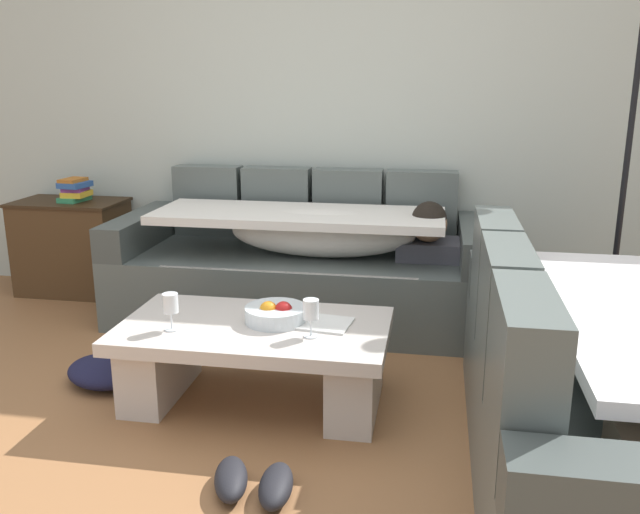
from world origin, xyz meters
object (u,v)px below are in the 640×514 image
(crumpled_garment, at_px, (105,371))
(wine_glass_near_left, at_px, (170,305))
(pair_of_shoes, at_px, (253,482))
(couch_near_window, at_px, (603,401))
(coffee_table, at_px, (255,353))
(wine_glass_near_right, at_px, (311,311))
(couch_along_wall, at_px, (307,265))
(floor_lamp, at_px, (620,143))
(open_magazine, at_px, (319,323))
(book_stack_on_cabinet, at_px, (75,190))
(side_cabinet, at_px, (73,247))
(fruit_bowl, at_px, (276,314))

(crumpled_garment, bearing_deg, wine_glass_near_left, -23.37)
(wine_glass_near_left, distance_m, pair_of_shoes, 0.88)
(couch_near_window, relative_size, coffee_table, 1.64)
(wine_glass_near_right, height_order, pair_of_shoes, wine_glass_near_right)
(couch_along_wall, xyz_separation_m, pair_of_shoes, (0.16, -1.84, -0.29))
(couch_near_window, distance_m, floor_lamp, 1.64)
(open_magazine, distance_m, crumpled_garment, 1.11)
(couch_near_window, relative_size, floor_lamp, 1.01)
(wine_glass_near_left, height_order, crumpled_garment, wine_glass_near_left)
(wine_glass_near_right, bearing_deg, book_stack_on_cabinet, 141.94)
(floor_lamp, distance_m, pair_of_shoes, 2.51)
(side_cabinet, distance_m, pair_of_shoes, 2.79)
(fruit_bowl, height_order, crumpled_garment, fruit_bowl)
(fruit_bowl, distance_m, wine_glass_near_right, 0.25)
(side_cabinet, xyz_separation_m, pair_of_shoes, (1.85, -2.07, -0.28))
(fruit_bowl, bearing_deg, book_stack_on_cabinet, 141.96)
(couch_along_wall, bearing_deg, wine_glass_near_right, -78.14)
(couch_near_window, height_order, fruit_bowl, couch_near_window)
(couch_along_wall, height_order, wine_glass_near_left, couch_along_wall)
(open_magazine, bearing_deg, wine_glass_near_left, -156.25)
(couch_along_wall, relative_size, book_stack_on_cabinet, 10.00)
(coffee_table, relative_size, crumpled_garment, 3.00)
(floor_lamp, bearing_deg, wine_glass_near_left, -151.12)
(couch_along_wall, height_order, side_cabinet, couch_along_wall)
(side_cabinet, relative_size, floor_lamp, 0.37)
(couch_along_wall, relative_size, wine_glass_near_right, 13.50)
(fruit_bowl, bearing_deg, side_cabinet, 142.78)
(fruit_bowl, relative_size, floor_lamp, 0.14)
(couch_along_wall, height_order, open_magazine, couch_along_wall)
(fruit_bowl, xyz_separation_m, wine_glass_near_left, (-0.42, -0.18, 0.08))
(fruit_bowl, distance_m, open_magazine, 0.20)
(couch_along_wall, xyz_separation_m, wine_glass_near_left, (-0.35, -1.29, 0.16))
(side_cabinet, bearing_deg, coffee_table, -39.62)
(coffee_table, bearing_deg, couch_along_wall, 89.29)
(fruit_bowl, relative_size, crumpled_garment, 0.70)
(pair_of_shoes, height_order, crumpled_garment, crumpled_garment)
(wine_glass_near_left, distance_m, floor_lamp, 2.41)
(side_cabinet, bearing_deg, couch_near_window, -30.43)
(coffee_table, bearing_deg, open_magazine, 10.45)
(open_magazine, height_order, book_stack_on_cabinet, book_stack_on_cabinet)
(side_cabinet, height_order, book_stack_on_cabinet, book_stack_on_cabinet)
(couch_along_wall, distance_m, crumpled_garment, 1.38)
(coffee_table, distance_m, book_stack_on_cabinet, 2.17)
(wine_glass_near_right, bearing_deg, crumpled_garment, 171.13)
(couch_along_wall, distance_m, couch_near_window, 2.09)
(fruit_bowl, relative_size, wine_glass_near_right, 1.69)
(couch_near_window, distance_m, wine_glass_near_right, 1.17)
(pair_of_shoes, bearing_deg, book_stack_on_cabinet, 130.91)
(fruit_bowl, bearing_deg, open_magazine, 1.88)
(couch_along_wall, bearing_deg, couch_near_window, -48.75)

